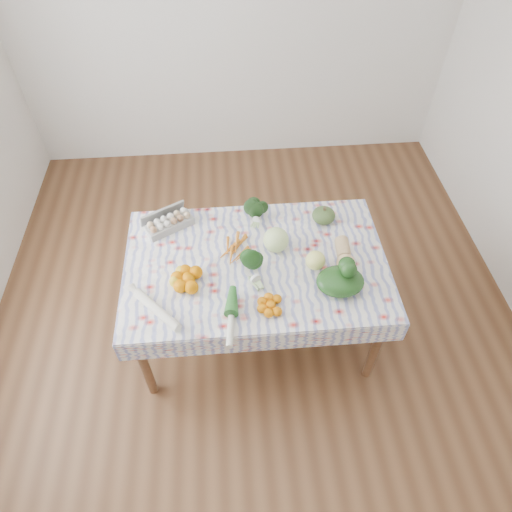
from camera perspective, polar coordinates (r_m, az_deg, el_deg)
The scene contains 17 objects.
ground at distance 3.49m, azimuth -0.00°, elevation -8.91°, with size 4.50×4.50×0.00m, color #53321C.
wall_back at distance 4.40m, azimuth -2.75°, elevation 28.01°, with size 4.00×0.04×2.80m, color silver.
dining_table at distance 2.94m, azimuth -0.00°, elevation -1.82°, with size 1.60×1.00×0.75m.
tablecloth at distance 2.88m, azimuth -0.00°, elevation -0.84°, with size 1.66×1.06×0.01m, color white.
egg_carton at distance 3.11m, azimuth -10.77°, elevation 4.01°, with size 0.32×0.13×0.08m, color #A4A39F.
carrot_bunch at distance 2.92m, azimuth -2.57°, elevation 0.68°, with size 0.21×0.19×0.04m, color orange.
kale_bunch at distance 3.10m, azimuth 0.25°, elevation 5.47°, with size 0.15×0.13×0.13m, color #1A3915.
kabocha_squash at distance 3.13m, azimuth 8.45°, elevation 5.05°, with size 0.16×0.16×0.10m, color #40592A.
cabbage at distance 2.90m, azimuth 2.52°, elevation 2.04°, with size 0.16×0.16×0.16m, color #C0DD88.
butternut_squash at distance 2.90m, azimuth 11.02°, elevation 0.25°, with size 0.12×0.26×0.12m, color tan.
orange_cluster at distance 2.77m, azimuth -8.48°, elevation -2.85°, with size 0.26×0.26×0.09m, color orange.
broccoli at distance 2.76m, azimuth -0.59°, elevation -1.85°, with size 0.17×0.17×0.12m, color #184215.
mandarin_cluster at distance 2.64m, azimuth 1.88°, elevation -6.10°, with size 0.19×0.19×0.06m, color orange.
grapefruit at distance 2.83m, azimuth 7.44°, elevation -0.54°, with size 0.12×0.12×0.12m, color #EEEF73.
spinach_bag at distance 2.75m, azimuth 10.48°, elevation -3.13°, with size 0.29×0.23×0.13m, color #163612.
daikon at distance 2.68m, azimuth -12.29°, elevation -6.59°, with size 0.06×0.06×0.39m, color silver.
leek at distance 2.61m, azimuth -3.12°, elevation -7.70°, with size 0.04×0.04×0.38m, color silver.
Camera 1 is at (-0.16, -1.87, 2.95)m, focal length 32.00 mm.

